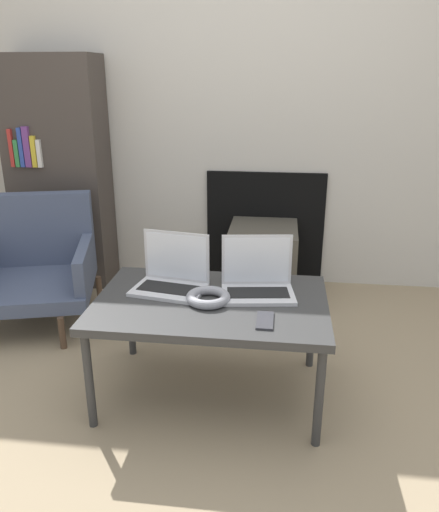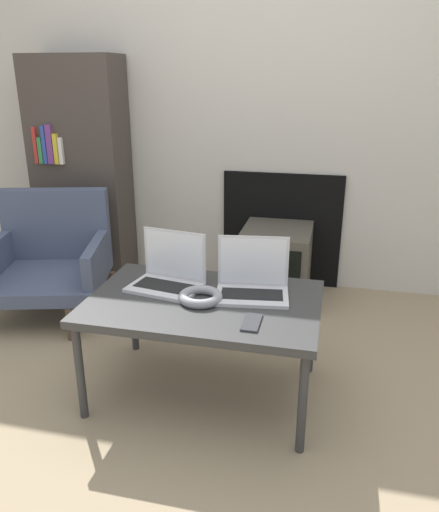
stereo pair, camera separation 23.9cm
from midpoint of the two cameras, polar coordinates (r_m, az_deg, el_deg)
ground_plane at (r=2.19m, az=-0.44°, el=-19.61°), size 14.00×14.00×0.00m
wall_back at (r=3.39m, az=6.81°, el=18.01°), size 7.00×0.08×2.60m
table at (r=2.19m, az=1.34°, el=-5.94°), size 1.01×0.66×0.48m
laptop_left at (r=2.29m, az=-2.85°, el=-2.12°), size 0.35×0.27×0.25m
laptop_right at (r=2.22m, az=6.87°, el=-2.98°), size 0.34×0.26×0.25m
headphones at (r=2.15m, az=1.00°, el=-4.75°), size 0.19×0.19×0.04m
phone at (r=1.99m, az=7.18°, el=-7.63°), size 0.07×0.15×0.01m
tv at (r=3.28m, az=8.52°, el=-0.92°), size 0.43×0.51×0.47m
armchair at (r=3.23m, az=-16.71°, el=0.15°), size 0.83×0.83×0.72m
bookshelf at (r=3.61m, az=-13.68°, el=9.35°), size 0.64×0.32×1.52m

